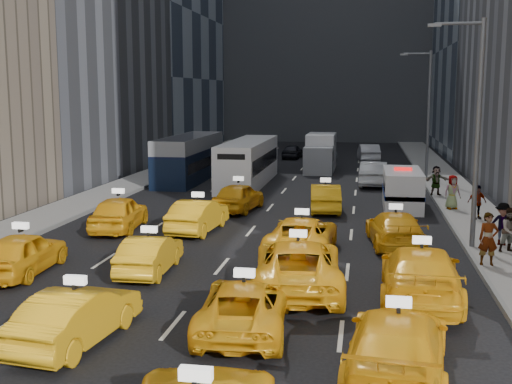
# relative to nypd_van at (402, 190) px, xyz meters

# --- Properties ---
(ground) EXTENTS (160.00, 160.00, 0.00)m
(ground) POSITION_rel_nypd_van_xyz_m (-7.06, -21.12, -1.00)
(ground) COLOR black
(ground) RESTS_ON ground
(sidewalk_west) EXTENTS (3.00, 90.00, 0.15)m
(sidewalk_west) POSITION_rel_nypd_van_xyz_m (-17.56, 3.88, -0.92)
(sidewalk_west) COLOR gray
(sidewalk_west) RESTS_ON ground
(sidewalk_east) EXTENTS (3.00, 90.00, 0.15)m
(sidewalk_east) POSITION_rel_nypd_van_xyz_m (3.44, 3.88, -0.92)
(sidewalk_east) COLOR gray
(sidewalk_east) RESTS_ON ground
(curb_west) EXTENTS (0.15, 90.00, 0.18)m
(curb_west) POSITION_rel_nypd_van_xyz_m (-16.11, 3.88, -0.91)
(curb_west) COLOR slate
(curb_west) RESTS_ON ground
(curb_east) EXTENTS (0.15, 90.00, 0.18)m
(curb_east) POSITION_rel_nypd_van_xyz_m (1.99, 3.88, -0.91)
(curb_east) COLOR slate
(curb_east) RESTS_ON ground
(streetlight_near) EXTENTS (2.15, 0.22, 9.00)m
(streetlight_near) POSITION_rel_nypd_van_xyz_m (2.13, -9.12, 3.92)
(streetlight_near) COLOR #595B60
(streetlight_near) RESTS_ON ground
(streetlight_far) EXTENTS (2.15, 0.22, 9.00)m
(streetlight_far) POSITION_rel_nypd_van_xyz_m (2.13, 10.88, 3.92)
(streetlight_far) COLOR #595B60
(streetlight_far) RESTS_ON ground
(taxi_5) EXTENTS (1.99, 4.44, 1.41)m
(taxi_5) POSITION_rel_nypd_van_xyz_m (-9.06, -20.70, -0.29)
(taxi_5) COLOR #FFB215
(taxi_5) RESTS_ON ground
(taxi_6) EXTENTS (2.56, 4.98, 1.34)m
(taxi_6) POSITION_rel_nypd_van_xyz_m (-5.09, -19.14, -0.32)
(taxi_6) COLOR #FFB215
(taxi_6) RESTS_ON ground
(taxi_7) EXTENTS (2.65, 5.43, 1.52)m
(taxi_7) POSITION_rel_nypd_van_xyz_m (-1.26, -21.40, -0.23)
(taxi_7) COLOR #FFB215
(taxi_7) RESTS_ON ground
(taxi_8) EXTENTS (1.98, 4.46, 1.49)m
(taxi_8) POSITION_rel_nypd_van_xyz_m (-13.62, -15.25, -0.25)
(taxi_8) COLOR #FFB215
(taxi_8) RESTS_ON ground
(taxi_9) EXTENTS (1.55, 4.06, 1.32)m
(taxi_9) POSITION_rel_nypd_van_xyz_m (-9.34, -14.34, -0.33)
(taxi_9) COLOR #FFB215
(taxi_9) RESTS_ON ground
(taxi_10) EXTENTS (3.29, 6.10, 1.63)m
(taxi_10) POSITION_rel_nypd_van_xyz_m (-4.06, -15.48, -0.18)
(taxi_10) COLOR #FFB215
(taxi_10) RESTS_ON ground
(taxi_11) EXTENTS (2.57, 5.83, 1.67)m
(taxi_11) POSITION_rel_nypd_van_xyz_m (-0.32, -15.94, -0.16)
(taxi_11) COLOR #FFB215
(taxi_11) RESTS_ON ground
(taxi_12) EXTENTS (2.37, 4.84, 1.59)m
(taxi_12) POSITION_rel_nypd_van_xyz_m (-13.00, -7.93, -0.20)
(taxi_12) COLOR #FFB215
(taxi_12) RESTS_ON ground
(taxi_13) EXTENTS (1.94, 4.59, 1.47)m
(taxi_13) POSITION_rel_nypd_van_xyz_m (-9.37, -7.63, -0.26)
(taxi_13) COLOR #FFB215
(taxi_13) RESTS_ON ground
(taxi_14) EXTENTS (2.65, 5.31, 1.45)m
(taxi_14) POSITION_rel_nypd_van_xyz_m (-4.39, -10.81, -0.27)
(taxi_14) COLOR #FFB215
(taxi_14) RESTS_ON ground
(taxi_15) EXTENTS (2.51, 5.09, 1.42)m
(taxi_15) POSITION_rel_nypd_van_xyz_m (-0.76, -8.98, -0.28)
(taxi_15) COLOR #FFB215
(taxi_15) RESTS_ON ground
(taxi_16) EXTENTS (2.36, 4.61, 1.50)m
(taxi_16) POSITION_rel_nypd_van_xyz_m (-8.57, -2.32, -0.24)
(taxi_16) COLOR #FFB215
(taxi_16) RESTS_ON ground
(taxi_17) EXTENTS (1.91, 4.49, 1.44)m
(taxi_17) POSITION_rel_nypd_van_xyz_m (-4.04, -1.68, -0.27)
(taxi_17) COLOR #FFB215
(taxi_17) RESTS_ON ground
(nypd_van) EXTENTS (2.50, 5.31, 2.20)m
(nypd_van) POSITION_rel_nypd_van_xyz_m (0.00, 0.00, 0.00)
(nypd_van) COLOR silver
(nypd_van) RESTS_ON ground
(double_decker) EXTENTS (2.75, 10.73, 3.10)m
(double_decker) POSITION_rel_nypd_van_xyz_m (-14.27, 8.65, 0.54)
(double_decker) COLOR black
(double_decker) RESTS_ON ground
(city_bus) EXTENTS (3.61, 11.67, 2.96)m
(city_bus) POSITION_rel_nypd_van_xyz_m (-9.81, 7.46, 0.47)
(city_bus) COLOR white
(city_bus) RESTS_ON ground
(box_truck) EXTENTS (2.64, 6.51, 2.91)m
(box_truck) POSITION_rel_nypd_van_xyz_m (-5.49, 15.53, 0.43)
(box_truck) COLOR silver
(box_truck) RESTS_ON ground
(misc_car_0) EXTENTS (1.95, 5.00, 1.62)m
(misc_car_0) POSITION_rel_nypd_van_xyz_m (-1.42, 8.25, -0.18)
(misc_car_0) COLOR #AAAEB2
(misc_car_0) RESTS_ON ground
(misc_car_1) EXTENTS (2.98, 5.77, 1.56)m
(misc_car_1) POSITION_rel_nypd_van_xyz_m (-13.40, 17.91, -0.22)
(misc_car_1) COLOR black
(misc_car_1) RESTS_ON ground
(misc_car_2) EXTENTS (2.52, 5.28, 1.48)m
(misc_car_2) POSITION_rel_nypd_van_xyz_m (-5.68, 25.02, -0.25)
(misc_car_2) COLOR gray
(misc_car_2) RESTS_ON ground
(misc_car_3) EXTENTS (1.90, 4.00, 1.32)m
(misc_car_3) POSITION_rel_nypd_van_xyz_m (-8.72, 24.74, -0.33)
(misc_car_3) COLOR black
(misc_car_3) RESTS_ON ground
(misc_car_4) EXTENTS (2.13, 4.98, 1.60)m
(misc_car_4) POSITION_rel_nypd_van_xyz_m (-1.71, 23.04, -0.20)
(misc_car_4) COLOR #AFB0B7
(misc_car_4) RESTS_ON ground
(pedestrian_0) EXTENTS (0.72, 0.51, 1.89)m
(pedestrian_0) POSITION_rel_nypd_van_xyz_m (2.33, -11.90, 0.10)
(pedestrian_0) COLOR gray
(pedestrian_0) RESTS_ON sidewalk_east
(pedestrian_1) EXTENTS (0.93, 0.69, 1.71)m
(pedestrian_1) POSITION_rel_nypd_van_xyz_m (3.51, -9.82, 0.01)
(pedestrian_1) COLOR gray
(pedestrian_1) RESTS_ON sidewalk_east
(pedestrian_2) EXTENTS (1.17, 0.66, 1.71)m
(pedestrian_2) POSITION_rel_nypd_van_xyz_m (3.46, -8.65, 0.01)
(pedestrian_2) COLOR gray
(pedestrian_2) RESTS_ON sidewalk_east
(pedestrian_3) EXTENTS (1.06, 0.75, 1.65)m
(pedestrian_3) POSITION_rel_nypd_van_xyz_m (3.34, -3.29, -0.02)
(pedestrian_3) COLOR gray
(pedestrian_3) RESTS_ON sidewalk_east
(pedestrian_4) EXTENTS (0.98, 0.72, 1.79)m
(pedestrian_4) POSITION_rel_nypd_van_xyz_m (2.52, -0.70, 0.05)
(pedestrian_4) COLOR gray
(pedestrian_4) RESTS_ON sidewalk_east
(pedestrian_5) EXTENTS (1.68, 0.89, 1.74)m
(pedestrian_5) POSITION_rel_nypd_van_xyz_m (2.17, 3.81, 0.03)
(pedestrian_5) COLOR gray
(pedestrian_5) RESTS_ON sidewalk_east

